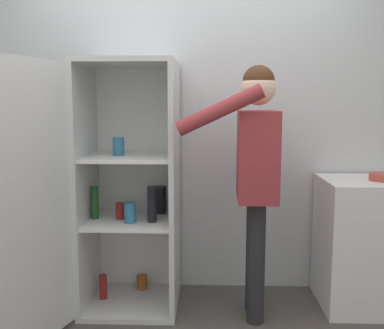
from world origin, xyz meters
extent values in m
cube|color=silver|center=(0.00, 0.98, 1.27)|extent=(7.00, 0.06, 2.55)
cube|color=silver|center=(-0.40, 0.60, 0.02)|extent=(0.67, 0.65, 0.04)
cube|color=silver|center=(-0.40, 0.60, 1.73)|extent=(0.67, 0.65, 0.04)
cube|color=white|center=(-0.40, 0.91, 0.88)|extent=(0.67, 0.03, 1.68)
cube|color=silver|center=(-0.71, 0.60, 0.88)|extent=(0.03, 0.65, 1.68)
cube|color=silver|center=(-0.08, 0.60, 0.88)|extent=(0.04, 0.65, 1.68)
cube|color=white|center=(-0.40, 0.60, 0.63)|extent=(0.60, 0.58, 0.02)
cube|color=white|center=(-0.40, 0.60, 1.09)|extent=(0.60, 0.58, 0.02)
cube|color=silver|center=(-0.86, -0.03, 0.88)|extent=(0.26, 0.64, 1.68)
cylinder|color=#9E4C19|center=(-0.36, 0.78, 0.09)|extent=(0.08, 0.08, 0.11)
cylinder|color=teal|center=(-0.38, 0.49, 0.71)|extent=(0.08, 0.08, 0.14)
cylinder|color=#1E5123|center=(-0.66, 0.59, 0.76)|extent=(0.05, 0.05, 0.23)
cylinder|color=maroon|center=(-0.61, 0.60, 0.13)|extent=(0.06, 0.06, 0.18)
cylinder|color=maroon|center=(-0.47, 0.59, 0.70)|extent=(0.07, 0.07, 0.11)
cylinder|color=black|center=(-0.20, 0.76, 0.74)|extent=(0.09, 0.09, 0.20)
cylinder|color=teal|center=(-0.47, 0.58, 1.16)|extent=(0.08, 0.08, 0.13)
cylinder|color=black|center=(-0.24, 0.51, 0.77)|extent=(0.06, 0.06, 0.25)
cylinder|color=#262628|center=(0.47, 0.35, 0.41)|extent=(0.12, 0.12, 0.83)
cylinder|color=#262628|center=(0.48, 0.54, 0.41)|extent=(0.12, 0.12, 0.83)
cube|color=#9E3338|center=(0.48, 0.44, 1.12)|extent=(0.27, 0.47, 0.59)
sphere|color=beige|center=(0.48, 0.44, 1.56)|extent=(0.23, 0.23, 0.23)
sphere|color=#4C2D19|center=(0.48, 0.44, 1.60)|extent=(0.21, 0.21, 0.21)
cylinder|color=#9E3338|center=(0.22, 0.19, 1.42)|extent=(0.54, 0.11, 0.32)
cylinder|color=#9E3338|center=(0.48, 0.70, 1.09)|extent=(0.09, 0.09, 0.55)
cube|color=white|center=(1.28, 0.64, 0.46)|extent=(0.62, 0.59, 0.93)
cylinder|color=#B24738|center=(1.37, 0.61, 0.95)|extent=(0.19, 0.19, 0.05)
camera|label=1|loc=(0.15, -2.52, 1.47)|focal=42.00mm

